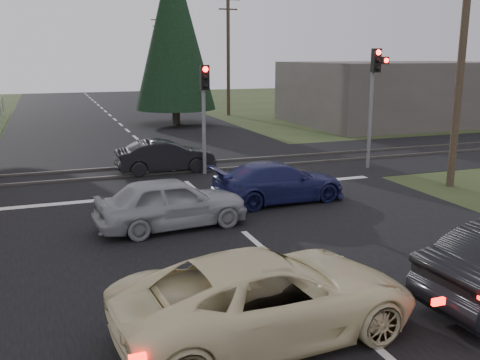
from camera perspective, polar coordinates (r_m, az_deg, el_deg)
name	(u,v)px	position (r m, az deg, el deg)	size (l,w,h in m)	color
ground	(312,291)	(10.63, 7.68, -11.70)	(120.00, 120.00, 0.00)	#2B3A1A
road	(185,180)	(19.57, -5.94, -0.02)	(14.00, 100.00, 0.01)	black
rail_corridor	(172,169)	(21.47, -7.25, 1.13)	(120.00, 8.00, 0.01)	black
stop_line	(198,192)	(17.88, -4.53, -1.23)	(13.00, 0.35, 0.00)	silver
rail_near	(177,172)	(20.70, -6.76, 0.82)	(120.00, 0.12, 0.10)	#59544C
rail_far	(168,165)	(22.23, -7.71, 1.65)	(120.00, 0.12, 0.10)	#59544C
traffic_signal_right	(375,85)	(21.71, 14.20, 9.79)	(0.68, 0.48, 4.70)	slate
traffic_signal_center	(204,101)	(20.04, -3.81, 8.45)	(0.32, 0.48, 4.10)	slate
utility_pole_near	(463,47)	(19.53, 22.66, 13.01)	(1.80, 0.26, 9.00)	#4C3D2D
utility_pole_mid	(228,51)	(40.66, -1.26, 13.57)	(1.80, 0.26, 9.00)	#4C3D2D
utility_pole_far	(160,53)	(64.83, -8.58, 13.29)	(1.80, 0.26, 9.00)	#4C3D2D
conifer_tree	(174,30)	(35.47, -7.07, 15.58)	(5.20, 5.20, 11.00)	#473D33
building_right	(400,92)	(38.03, 16.69, 8.95)	(14.00, 10.00, 4.00)	#59514C
cream_coupe	(268,296)	(8.75, 2.97, -12.29)	(2.30, 4.98, 1.38)	beige
silver_car	(172,203)	(14.12, -7.31, -2.42)	(1.60, 3.98, 1.36)	#989BA0
blue_sedan	(279,182)	(16.56, 4.13, -0.25)	(1.72, 4.23, 1.23)	#1B1E51
dark_car_far	(165,156)	(20.93, -7.97, 2.51)	(1.32, 3.77, 1.24)	black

